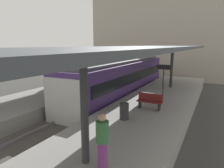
# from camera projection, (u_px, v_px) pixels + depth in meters

# --- Properties ---
(ground_plane) EXTENTS (80.00, 80.00, 0.00)m
(ground_plane) POSITION_uv_depth(u_px,v_px,m) (80.00, 121.00, 12.46)
(ground_plane) COLOR #383835
(platform_left) EXTENTS (4.40, 28.00, 1.00)m
(platform_left) POSITION_uv_depth(u_px,v_px,m) (35.00, 104.00, 14.08)
(platform_left) COLOR gray
(platform_left) RESTS_ON ground_plane
(platform_right) EXTENTS (4.40, 28.00, 1.00)m
(platform_right) POSITION_uv_depth(u_px,v_px,m) (139.00, 124.00, 10.66)
(platform_right) COLOR gray
(platform_right) RESTS_ON ground_plane
(track_ballast) EXTENTS (3.20, 28.00, 0.20)m
(track_ballast) POSITION_uv_depth(u_px,v_px,m) (80.00, 119.00, 12.45)
(track_ballast) COLOR #4C4742
(track_ballast) RESTS_ON ground_plane
(rail_near_side) EXTENTS (0.08, 28.00, 0.14)m
(rail_near_side) POSITION_uv_depth(u_px,v_px,m) (70.00, 114.00, 12.74)
(rail_near_side) COLOR slate
(rail_near_side) RESTS_ON track_ballast
(rail_far_side) EXTENTS (0.08, 28.00, 0.14)m
(rail_far_side) POSITION_uv_depth(u_px,v_px,m) (90.00, 118.00, 12.09)
(rail_far_side) COLOR slate
(rail_far_side) RESTS_ON track_ballast
(commuter_train) EXTENTS (2.78, 14.78, 3.10)m
(commuter_train) POSITION_uv_depth(u_px,v_px,m) (121.00, 79.00, 17.31)
(commuter_train) COLOR #472D6B
(commuter_train) RESTS_ON track_ballast
(canopy_left) EXTENTS (4.18, 21.00, 3.27)m
(canopy_left) POSITION_uv_depth(u_px,v_px,m) (46.00, 50.00, 14.61)
(canopy_left) COLOR #333335
(canopy_left) RESTS_ON platform_left
(canopy_right) EXTENTS (4.18, 21.00, 3.46)m
(canopy_right) POSITION_uv_depth(u_px,v_px,m) (150.00, 49.00, 11.17)
(canopy_right) COLOR #333335
(canopy_right) RESTS_ON platform_right
(platform_bench) EXTENTS (1.40, 0.41, 0.86)m
(platform_bench) POSITION_uv_depth(u_px,v_px,m) (150.00, 101.00, 11.41)
(platform_bench) COLOR black
(platform_bench) RESTS_ON platform_right
(platform_sign) EXTENTS (0.90, 0.08, 2.21)m
(platform_sign) POSITION_uv_depth(u_px,v_px,m) (164.00, 73.00, 13.94)
(platform_sign) COLOR #262628
(platform_sign) RESTS_ON platform_right
(litter_bin) EXTENTS (0.44, 0.44, 0.80)m
(litter_bin) POSITION_uv_depth(u_px,v_px,m) (124.00, 111.00, 9.83)
(litter_bin) COLOR #2D2D30
(litter_bin) RESTS_ON platform_right
(passenger_near_bench) EXTENTS (0.36, 0.36, 1.68)m
(passenger_near_bench) POSITION_uv_depth(u_px,v_px,m) (49.00, 77.00, 17.16)
(passenger_near_bench) COLOR #232328
(passenger_near_bench) RESTS_ON platform_left
(passenger_mid_platform) EXTENTS (0.36, 0.36, 1.73)m
(passenger_mid_platform) POSITION_uv_depth(u_px,v_px,m) (102.00, 142.00, 5.63)
(passenger_mid_platform) COLOR #7A337A
(passenger_mid_platform) RESTS_ON platform_right
(station_building_backdrop) EXTENTS (18.00, 6.00, 11.00)m
(station_building_backdrop) POSITION_uv_depth(u_px,v_px,m) (158.00, 38.00, 29.21)
(station_building_backdrop) COLOR #A89E8E
(station_building_backdrop) RESTS_ON ground_plane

